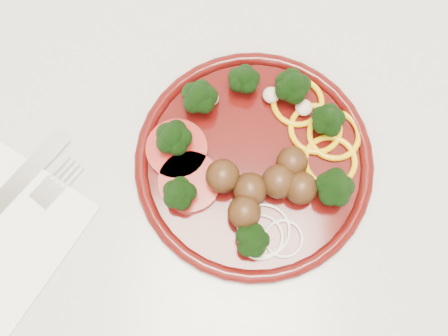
{
  "coord_description": "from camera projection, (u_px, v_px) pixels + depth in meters",
  "views": [
    {
      "loc": [
        0.21,
        1.55,
        1.46
      ],
      "look_at": [
        0.21,
        1.7,
        0.92
      ],
      "focal_mm": 45.0,
      "sensor_mm": 36.0,
      "label": 1
    }
  ],
  "objects": [
    {
      "name": "counter",
      "position": [
        111.0,
        227.0,
        1.02
      ],
      "size": [
        2.4,
        0.6,
        0.9
      ],
      "color": "silver",
      "rests_on": "ground"
    },
    {
      "name": "plate",
      "position": [
        255.0,
        160.0,
        0.57
      ],
      "size": [
        0.24,
        0.24,
        0.05
      ],
      "rotation": [
        0.0,
        0.0,
        0.18
      ],
      "color": "#3D0807",
      "rests_on": "counter"
    }
  ]
}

